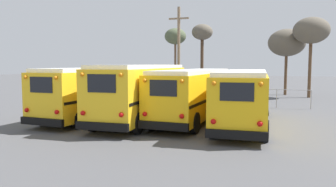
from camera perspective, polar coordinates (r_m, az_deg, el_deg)
ground_plane at (r=19.96m, az=0.55°, el=-4.36°), size 160.00×160.00×0.00m
school_bus_0 at (r=21.02m, az=-11.39°, el=0.60°), size 3.06×10.73×3.07m
school_bus_1 at (r=19.49m, az=-4.30°, el=0.65°), size 3.12×10.88×3.25m
school_bus_2 at (r=19.31m, az=4.63°, el=0.18°), size 2.70×10.34×2.97m
school_bus_3 at (r=17.91m, az=13.00°, el=-0.40°), size 2.95×9.92×2.95m
utility_pole at (r=28.73m, az=1.89°, el=7.13°), size 1.80×0.26×8.22m
bare_tree_0 at (r=37.86m, az=1.29°, el=9.76°), size 2.45×2.45×7.40m
bare_tree_1 at (r=38.36m, az=5.98°, el=10.18°), size 2.41×2.41×7.89m
bare_tree_2 at (r=35.35m, az=23.68°, el=9.93°), size 3.44×3.44×7.88m
bare_tree_3 at (r=37.52m, az=19.97°, el=8.28°), size 3.89×3.89×7.05m
fence_line at (r=26.72m, az=5.46°, el=0.13°), size 16.83×0.06×1.42m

